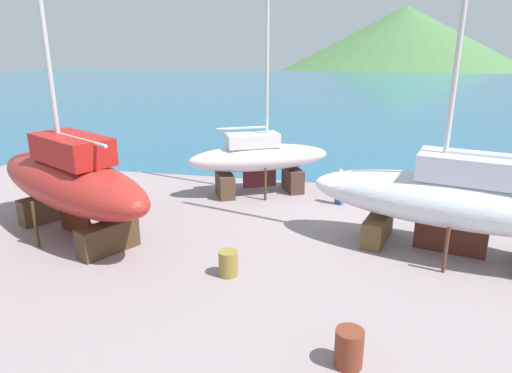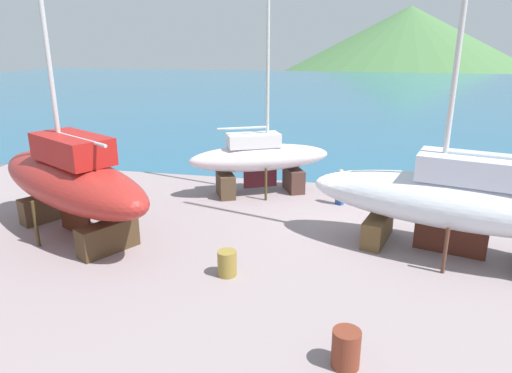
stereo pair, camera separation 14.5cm
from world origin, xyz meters
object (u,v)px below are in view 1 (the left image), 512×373
object	(u,v)px
barrel_tipped_left	(228,263)
sailboat_small_center	(70,181)
sailboat_large_starboard	(457,199)
barrel_blue_faded	(349,348)
worker	(340,186)
sailboat_far_slipway	(259,158)

from	to	relation	value
barrel_tipped_left	sailboat_small_center	bearing A→B (deg)	163.64
sailboat_large_starboard	barrel_blue_faded	distance (m)	7.57
worker	sailboat_large_starboard	bearing A→B (deg)	-99.96
sailboat_small_center	worker	distance (m)	11.23
sailboat_far_slipway	worker	bearing A→B (deg)	-37.71
sailboat_large_starboard	sailboat_far_slipway	bearing A→B (deg)	-17.94
barrel_blue_faded	sailboat_large_starboard	bearing A→B (deg)	62.81
barrel_blue_faded	barrel_tipped_left	bearing A→B (deg)	136.74
barrel_blue_faded	barrel_tipped_left	size ratio (longest dim) A/B	1.11
sailboat_far_slipway	worker	distance (m)	4.03
sailboat_far_slipway	sailboat_large_starboard	bearing A→B (deg)	-59.71
barrel_blue_faded	worker	bearing A→B (deg)	92.92
sailboat_small_center	worker	size ratio (longest dim) A/B	8.75
sailboat_small_center	barrel_blue_faded	world-z (taller)	sailboat_small_center
sailboat_far_slipway	barrel_blue_faded	world-z (taller)	sailboat_far_slipway
sailboat_large_starboard	barrel_tipped_left	world-z (taller)	sailboat_large_starboard
sailboat_large_starboard	sailboat_small_center	world-z (taller)	sailboat_large_starboard
sailboat_large_starboard	worker	xyz separation A→B (m)	(-3.94, 4.37, -1.15)
sailboat_small_center	barrel_tipped_left	world-z (taller)	sailboat_small_center
sailboat_far_slipway	barrel_blue_faded	distance (m)	12.60
worker	barrel_tipped_left	xyz separation A→B (m)	(-3.21, -7.41, -0.45)
sailboat_large_starboard	barrel_tipped_left	size ratio (longest dim) A/B	20.34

